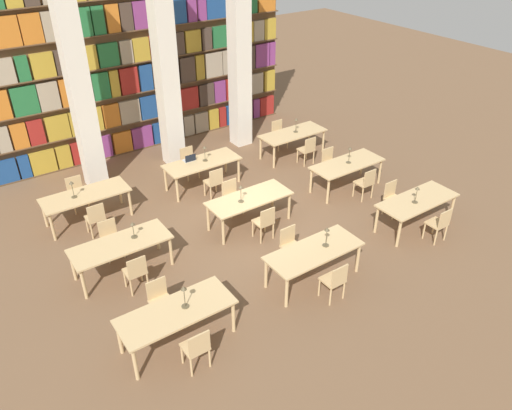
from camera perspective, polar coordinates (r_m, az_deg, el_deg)
name	(u,v)px	position (r m, az deg, el deg)	size (l,w,h in m)	color
ground_plane	(250,224)	(12.50, -0.63, -2.23)	(40.00, 40.00, 0.00)	brown
bookshelf_bank	(144,63)	(16.02, -12.65, 15.58)	(9.83, 0.35, 5.50)	brown
pillar_left	(78,81)	(13.80, -19.72, 13.20)	(0.54, 0.54, 6.00)	silver
pillar_center	(165,65)	(14.58, -10.32, 15.47)	(0.54, 0.54, 6.00)	silver
pillar_right	(239,52)	(15.71, -1.91, 17.13)	(0.54, 0.54, 6.00)	silver
reading_table_0	(176,314)	(9.18, -9.10, -12.20)	(2.10, 0.86, 0.78)	tan
chair_0	(197,347)	(8.87, -6.80, -15.86)	(0.42, 0.40, 0.89)	tan
chair_1	(160,300)	(9.81, -10.89, -10.57)	(0.42, 0.40, 0.89)	tan
desk_lamp_0	(184,293)	(8.96, -8.22, -9.94)	(0.14, 0.14, 0.47)	brown
reading_table_1	(314,253)	(10.48, 6.63, -5.49)	(2.10, 0.86, 0.78)	tan
chair_2	(335,280)	(10.18, 8.98, -8.48)	(0.42, 0.40, 0.89)	tan
chair_3	(291,245)	(11.01, 3.98, -4.57)	(0.42, 0.40, 0.89)	tan
desk_lamp_1	(327,234)	(10.40, 8.08, -3.26)	(0.14, 0.14, 0.46)	brown
reading_table_2	(417,202)	(12.68, 17.94, 0.28)	(2.10, 0.86, 0.78)	tan
chair_4	(439,223)	(12.43, 20.20, -1.99)	(0.42, 0.40, 0.89)	tan
chair_5	(393,197)	(13.13, 15.36, 0.85)	(0.42, 0.40, 0.89)	tan
desk_lamp_2	(417,192)	(12.35, 17.91, 1.43)	(0.14, 0.14, 0.43)	brown
reading_table_3	(121,246)	(10.98, -15.20, -4.58)	(2.10, 0.86, 0.78)	tan
chair_6	(136,271)	(10.56, -13.57, -7.39)	(0.42, 0.40, 0.89)	tan
chair_7	(110,238)	(11.66, -16.30, -3.61)	(0.42, 0.40, 0.89)	tan
desk_lamp_3	(133,227)	(10.89, -13.90, -2.47)	(0.14, 0.14, 0.39)	brown
reading_table_4	(249,201)	(12.14, -0.78, 0.51)	(2.10, 0.86, 0.78)	tan
chair_8	(265,222)	(11.73, 0.99, -1.91)	(0.42, 0.40, 0.89)	tan
chair_9	(232,196)	(12.74, -2.73, 1.05)	(0.42, 0.40, 0.89)	tan
desk_lamp_4	(241,191)	(11.78, -1.75, 1.66)	(0.14, 0.14, 0.45)	brown
reading_table_5	(347,166)	(13.96, 10.37, 4.44)	(2.10, 0.86, 0.78)	tan
chair_10	(366,182)	(13.64, 12.42, 2.53)	(0.42, 0.40, 0.89)	tan
chair_11	(330,162)	(14.51, 8.43, 4.85)	(0.42, 0.40, 0.89)	tan
desk_lamp_5	(350,152)	(13.80, 10.65, 5.97)	(0.14, 0.14, 0.48)	brown
reading_table_6	(86,197)	(12.97, -18.89, 0.86)	(2.10, 0.86, 0.78)	tan
chair_12	(96,218)	(12.47, -17.85, -1.38)	(0.42, 0.40, 0.89)	tan
chair_13	(77,192)	(13.68, -19.80, 1.36)	(0.42, 0.40, 0.89)	tan
desk_lamp_6	(72,187)	(12.74, -20.28, 1.99)	(0.14, 0.14, 0.45)	brown
reading_table_7	(202,164)	(13.89, -6.19, 4.65)	(2.10, 0.86, 0.78)	tan
chair_14	(214,182)	(13.41, -4.80, 2.69)	(0.42, 0.40, 0.89)	tan
chair_15	(189,162)	(14.53, -7.67, 4.95)	(0.42, 0.40, 0.89)	tan
desk_lamp_7	(205,151)	(13.75, -5.89, 6.18)	(0.14, 0.14, 0.45)	brown
laptop	(189,159)	(13.92, -7.62, 5.18)	(0.32, 0.22, 0.21)	silver
reading_table_8	(293,135)	(15.61, 4.22, 7.97)	(2.10, 0.86, 0.78)	tan
chair_16	(307,149)	(15.21, 5.89, 6.35)	(0.42, 0.40, 0.89)	tan
chair_17	(279,133)	(16.21, 2.64, 8.18)	(0.42, 0.40, 0.89)	tan
desk_lamp_8	(296,123)	(15.51, 4.60, 9.35)	(0.14, 0.14, 0.46)	brown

